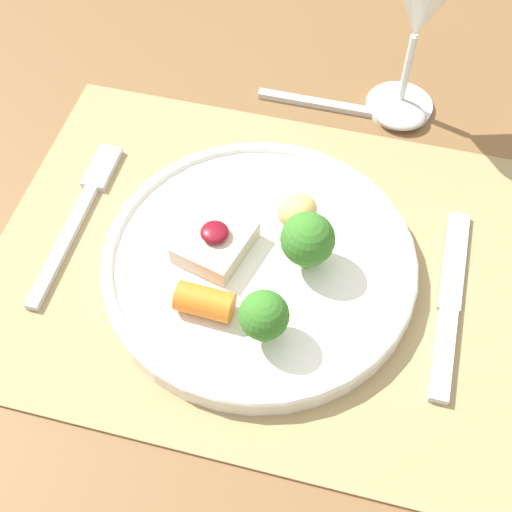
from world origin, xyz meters
name	(u,v)px	position (x,y,z in m)	size (l,w,h in m)	color
ground_plane	(259,500)	(0.00, 0.00, 0.00)	(8.00, 8.00, 0.00)	brown
dining_table	(261,316)	(0.00, 0.00, 0.65)	(1.23, 1.04, 0.75)	brown
placemat	(261,264)	(0.00, 0.00, 0.75)	(0.49, 0.37, 0.00)	#9E895B
dinner_plate	(257,261)	(0.00, -0.01, 0.77)	(0.28, 0.28, 0.07)	white
fork	(81,209)	(-0.18, 0.02, 0.75)	(0.02, 0.20, 0.01)	silver
knife	(448,313)	(0.17, -0.01, 0.75)	(0.02, 0.20, 0.01)	silver
spoon	(384,112)	(0.08, 0.22, 0.76)	(0.18, 0.05, 0.02)	silver
wine_glass_near	(421,7)	(0.09, 0.24, 0.88)	(0.08, 0.08, 0.18)	white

